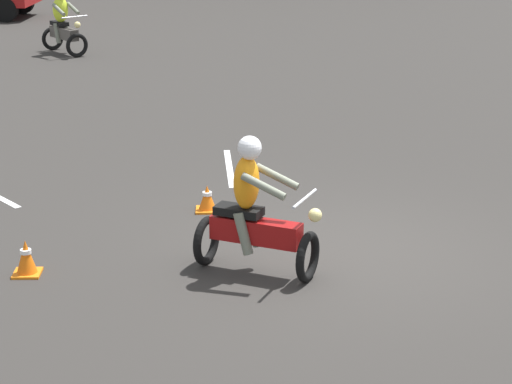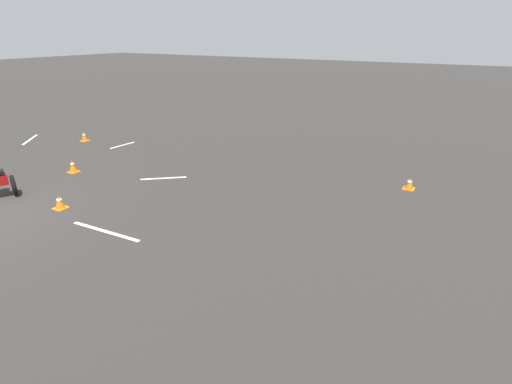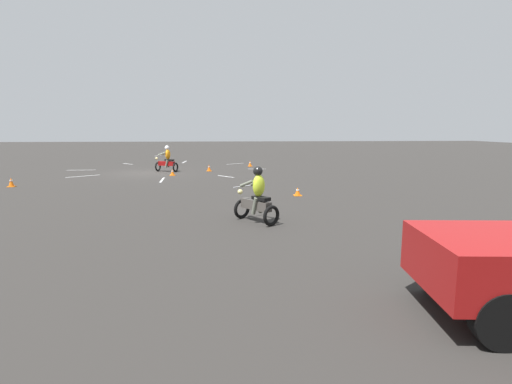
{
  "view_description": "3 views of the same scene",
  "coord_description": "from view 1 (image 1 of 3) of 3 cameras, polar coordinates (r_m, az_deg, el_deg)",
  "views": [
    {
      "loc": [
        -1.25,
        -11.61,
        4.61
      ],
      "look_at": [
        -1.05,
        -0.7,
        1.0
      ],
      "focal_mm": 70.0,
      "sensor_mm": 36.0,
      "label": 1
    },
    {
      "loc": [
        3.97,
        10.71,
        4.32
      ],
      "look_at": [
        -3.34,
        6.46,
        0.9
      ],
      "focal_mm": 28.0,
      "sensor_mm": 36.0,
      "label": 2
    },
    {
      "loc": [
        -4.72,
        25.06,
        2.74
      ],
      "look_at": [
        -5.64,
        13.62,
        0.9
      ],
      "focal_mm": 28.0,
      "sensor_mm": 36.0,
      "label": 3
    }
  ],
  "objects": [
    {
      "name": "traffic_cone_near_left",
      "position": [
        13.85,
        -2.81,
        -0.38
      ],
      "size": [
        0.32,
        0.32,
        0.37
      ],
      "color": "orange",
      "rests_on": "ground"
    },
    {
      "name": "ground_plane",
      "position": [
        12.55,
        4.74,
        -3.3
      ],
      "size": [
        120.0,
        120.0,
        0.0
      ],
      "primitive_type": "plane",
      "color": "#2D2B28"
    },
    {
      "name": "traffic_cone_mid_center",
      "position": [
        12.01,
        -13.0,
        -3.7
      ],
      "size": [
        0.32,
        0.32,
        0.43
      ],
      "color": "orange",
      "rests_on": "ground"
    },
    {
      "name": "motorcycle_rider_foreground",
      "position": [
        11.59,
        -0.16,
        -1.26
      ],
      "size": [
        1.53,
        1.14,
        1.66
      ],
      "rotation": [
        0.0,
        0.0,
        4.28
      ],
      "color": "black",
      "rests_on": "ground"
    },
    {
      "name": "motorcycle_rider_background",
      "position": [
        25.93,
        -10.98,
        9.36
      ],
      "size": [
        1.32,
        1.48,
        1.66
      ],
      "rotation": [
        0.0,
        0.0,
        3.79
      ],
      "color": "black",
      "rests_on": "ground"
    },
    {
      "name": "lane_stripe_n",
      "position": [
        15.84,
        -1.53,
        1.39
      ],
      "size": [
        0.21,
        2.05,
        0.01
      ],
      "primitive_type": "cube",
      "rotation": [
        0.0,
        0.0,
        3.19
      ],
      "color": "silver",
      "rests_on": "ground"
    }
  ]
}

